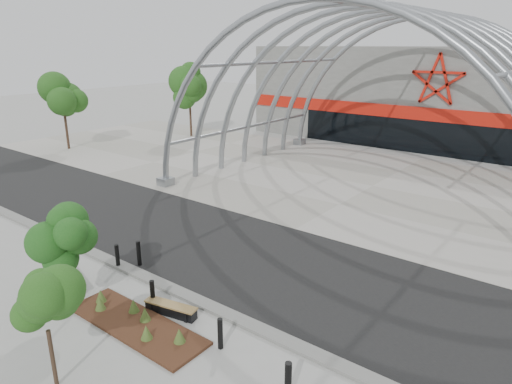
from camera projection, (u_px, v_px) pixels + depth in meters
name	position (u px, v px, depth m)	size (l,w,h in m)	color
ground	(186.00, 291.00, 15.81)	(140.00, 140.00, 0.00)	#9F9E99
road	(248.00, 256.00, 18.45)	(140.00, 7.00, 0.02)	black
forecourt	(373.00, 186.00, 27.47)	(60.00, 17.00, 0.04)	#A19D90
kerb	(180.00, 293.00, 15.61)	(60.00, 0.50, 0.12)	slate
arena_building	(462.00, 95.00, 39.76)	(34.00, 15.24, 8.00)	slate
vault_canopy	(373.00, 186.00, 27.47)	(20.80, 15.80, 20.36)	gray
planting_bed	(135.00, 321.00, 13.88)	(4.96, 1.53, 0.52)	#331812
street_tree_0	(65.00, 246.00, 13.84)	(1.42, 1.42, 3.24)	black
street_tree_1	(44.00, 307.00, 10.77)	(1.33, 1.33, 3.13)	black
bench_0	(67.00, 281.00, 16.09)	(2.15, 1.04, 0.44)	black
bench_1	(171.00, 309.00, 14.40)	(1.85, 0.78, 0.38)	black
bollard_0	(117.00, 256.00, 17.33)	(0.15, 0.15, 0.96)	black
bollard_1	(139.00, 253.00, 17.53)	(0.16, 0.16, 1.00)	black
bollard_2	(153.00, 294.00, 14.72)	(0.15, 0.15, 0.96)	black
bollard_3	(220.00, 334.00, 12.72)	(0.15, 0.15, 0.95)	black
bollard_4	(288.00, 382.00, 10.81)	(0.17, 0.17, 1.07)	black
bg_tree_0	(189.00, 85.00, 41.07)	(3.00, 3.00, 6.45)	#311F16
bg_tree_2	(63.00, 101.00, 36.11)	(2.55, 2.55, 5.38)	#311F15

